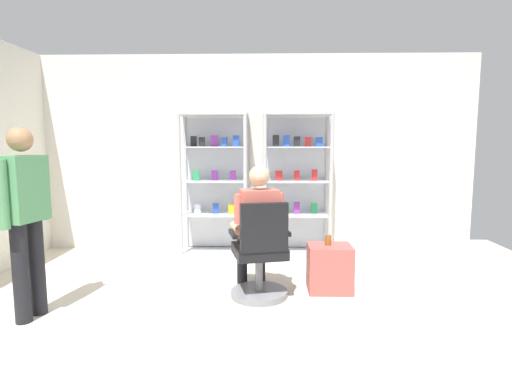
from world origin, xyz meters
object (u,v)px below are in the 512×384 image
Objects in this scene: display_cabinet_right at (296,183)px; office_chair at (260,259)px; seated_shopkeeper at (257,223)px; storage_crate at (329,268)px; display_cabinet_left at (215,183)px; standing_customer at (25,211)px; tea_glass at (328,240)px.

office_chair is (-0.46, -1.65, -0.57)m from display_cabinet_right.
storage_crate is (0.74, 0.07, -0.48)m from seated_shopkeeper.
display_cabinet_right is 1.61m from storage_crate.
storage_crate is at bearing 18.01° from office_chair.
display_cabinet_left is 1.86m from office_chair.
office_chair is 2.03× the size of storage_crate.
display_cabinet_right is 1.17× the size of standing_customer.
standing_customer reaches higher than storage_crate.
display_cabinet_left is 4.02× the size of storage_crate.
office_chair reaches higher than storage_crate.
display_cabinet_left is 18.35× the size of tea_glass.
tea_glass is at bearing -46.57° from display_cabinet_left.
seated_shopkeeper is 2.05m from standing_customer.
display_cabinet_right is at bearing 71.51° from seated_shopkeeper.
display_cabinet_right is 3.23m from standing_customer.
office_chair is (0.64, -1.65, -0.57)m from display_cabinet_left.
display_cabinet_left is 1.10m from display_cabinet_right.
tea_glass is at bearing 132.02° from storage_crate.
storage_crate is 4.56× the size of tea_glass.
standing_customer is (-1.33, -2.14, -0.03)m from display_cabinet_left.
seated_shopkeeper reaches higher than office_chair.
storage_crate is (1.34, -1.42, -0.73)m from display_cabinet_left.
standing_customer is (-1.97, -0.49, 0.54)m from office_chair.
office_chair is 2.10m from standing_customer.
tea_glass is (1.32, -1.40, -0.44)m from display_cabinet_left.
seated_shopkeeper is 0.75m from tea_glass.
storage_crate is (0.70, 0.23, -0.16)m from office_chair.
tea_glass is at bearing 19.94° from office_chair.
standing_customer reaches higher than office_chair.
standing_customer reaches higher than seated_shopkeeper.
display_cabinet_right is 4.02× the size of storage_crate.
display_cabinet_right is 1.98× the size of office_chair.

